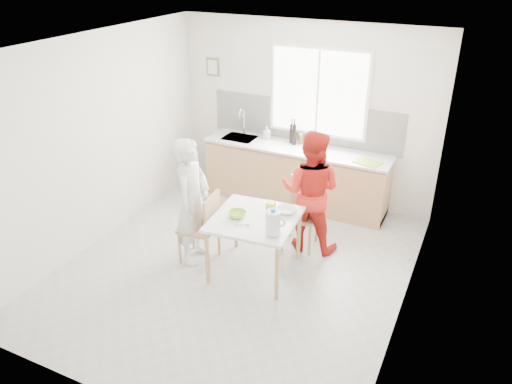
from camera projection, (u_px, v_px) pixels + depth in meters
ground at (237, 267)px, 6.23m from camera, size 4.50×4.50×0.00m
room_shell at (234, 144)px, 5.50m from camera, size 4.50×4.50×4.50m
window at (318, 92)px, 7.20m from camera, size 1.50×0.06×1.30m
backsplash at (304, 122)px, 7.50m from camera, size 3.00×0.02×0.65m
picture_frame at (213, 67)px, 7.79m from camera, size 0.22×0.03×0.28m
kitchen_counter at (295, 178)px, 7.62m from camera, size 2.84×0.64×1.37m
dining_table at (255, 224)px, 5.87m from camera, size 1.05×1.05×0.75m
chair_left at (203, 225)px, 6.15m from camera, size 0.46×0.46×0.93m
chair_far at (302, 209)px, 6.51m from camera, size 0.46×0.46×0.93m
person_white at (193, 202)px, 6.06m from camera, size 0.44×0.62×1.62m
person_red at (311, 191)px, 6.32m from camera, size 0.84×0.68×1.62m
bowl_green at (237, 214)px, 5.84m from camera, size 0.23×0.23×0.07m
bowl_white at (286, 211)px, 5.94m from camera, size 0.25×0.25×0.06m
milk_jug at (273, 222)px, 5.43m from camera, size 0.23×0.17×0.30m
green_box at (271, 205)px, 6.02m from camera, size 0.11×0.11×0.09m
spoon at (241, 225)px, 5.67m from camera, size 0.15×0.08×0.01m
cutting_board at (368, 162)px, 6.87m from camera, size 0.41×0.34×0.01m
wine_bottle_a at (294, 134)px, 7.43m from camera, size 0.07×0.07×0.32m
wine_bottle_b at (292, 133)px, 7.50m from camera, size 0.07×0.07×0.30m
jar_amber at (301, 139)px, 7.49m from camera, size 0.06×0.06×0.16m
soap_bottle at (267, 132)px, 7.68m from camera, size 0.09×0.09×0.20m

